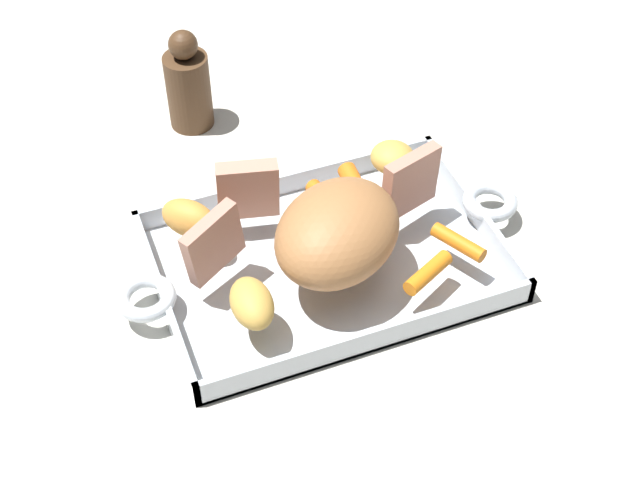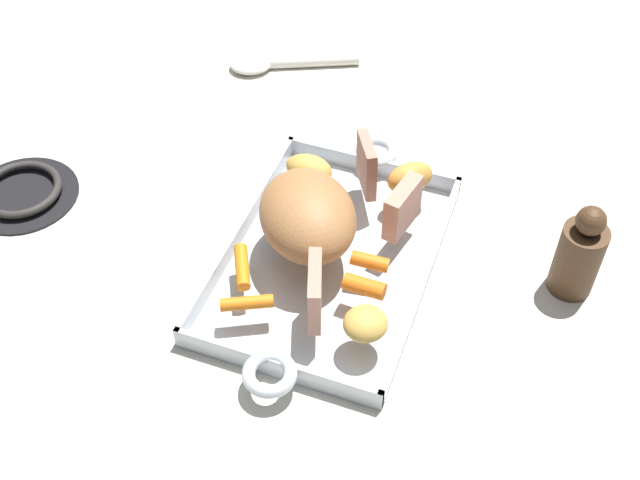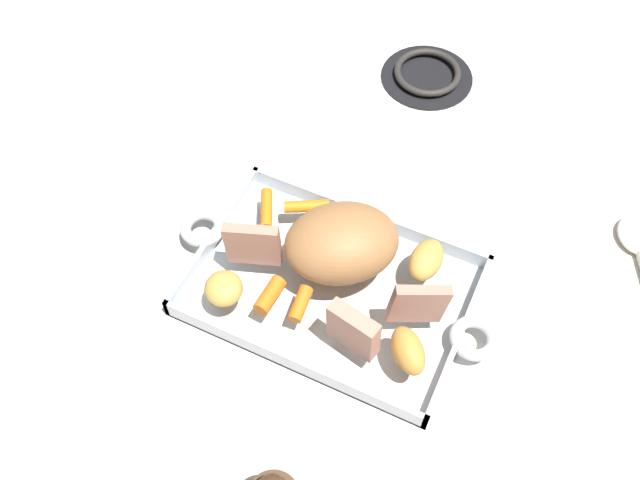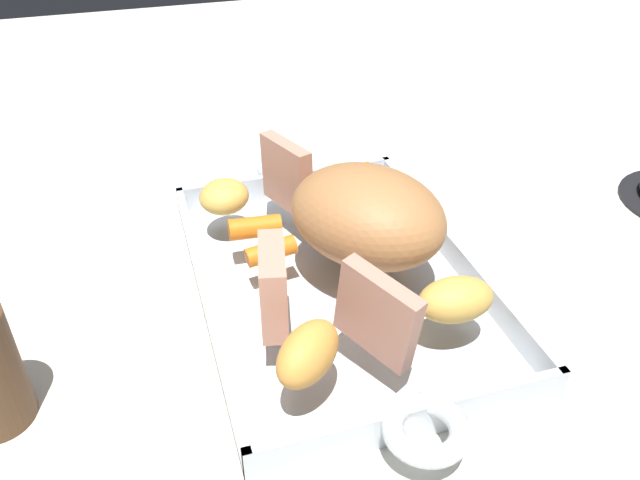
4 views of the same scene
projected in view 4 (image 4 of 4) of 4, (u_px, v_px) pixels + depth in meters
The scene contains 13 objects.
ground_plane at pixel (336, 289), 0.61m from camera, with size 2.08×2.08×0.00m, color silver.
roasting_dish at pixel (336, 281), 0.60m from camera, with size 0.45×0.25×0.04m.
pork_roast at pixel (368, 216), 0.57m from camera, with size 0.15×0.12×0.08m, color #AA7141.
roast_slice_thick at pixel (287, 175), 0.64m from camera, with size 0.01×0.07×0.07m, color tan.
roast_slice_outer at pixel (377, 315), 0.47m from camera, with size 0.01×0.07×0.07m, color tan.
roast_slice_thin at pixel (273, 286), 0.50m from camera, with size 0.02×0.06×0.06m, color tan.
baby_carrot_center_left at pixel (271, 251), 0.58m from camera, with size 0.02×0.02×0.05m, color orange.
baby_carrot_center_right at pixel (390, 196), 0.66m from camera, with size 0.02×0.02×0.06m, color orange.
baby_carrot_northwest at pixel (350, 178), 0.69m from camera, with size 0.02×0.02×0.06m, color orange.
baby_carrot_southwest at pixel (255, 227), 0.61m from camera, with size 0.02×0.02×0.05m, color orange.
potato_golden_large at pixel (456, 299), 0.51m from camera, with size 0.06×0.04×0.04m, color gold.
potato_corner at pixel (308, 354), 0.46m from camera, with size 0.06×0.04×0.04m, color gold.
potato_near_roast at pixel (224, 197), 0.64m from camera, with size 0.05×0.05×0.03m, color gold.
Camera 4 is at (0.44, -0.15, 0.38)m, focal length 35.97 mm.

